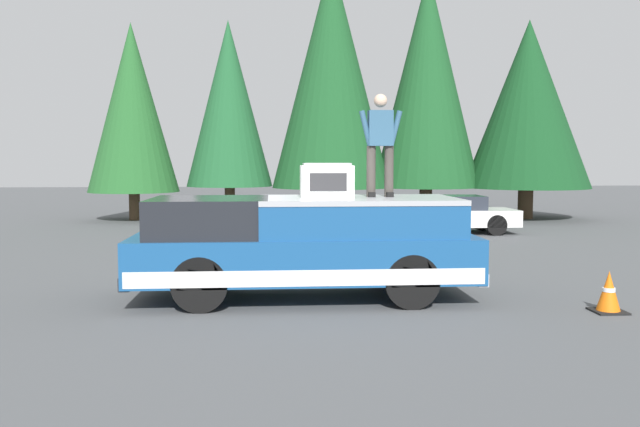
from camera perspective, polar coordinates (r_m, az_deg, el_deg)
name	(u,v)px	position (r m, az deg, el deg)	size (l,w,h in m)	color
ground_plane	(284,294)	(11.31, -3.06, -6.92)	(90.00, 90.00, 0.00)	#4C4F51
pickup_truck	(304,245)	(10.85, -1.35, -2.73)	(2.01, 5.54, 1.65)	navy
compressor_unit	(327,180)	(10.85, 0.57, 2.85)	(0.65, 0.84, 0.56)	silver
person_on_truck_bed	(380,142)	(11.08, 5.18, 6.10)	(0.29, 0.72, 1.69)	#423D38
parked_car_white	(449,214)	(20.87, 10.98, -0.08)	(1.64, 4.10, 1.16)	white
traffic_cone	(609,293)	(10.83, 23.48, -6.26)	(0.47, 0.47, 0.62)	black
conifer_far_left	(528,105)	(26.75, 17.36, 8.88)	(4.75, 4.75, 7.51)	#4C3826
conifer_left	(427,80)	(26.32, 9.16, 11.20)	(4.09, 4.09, 9.42)	#4C3826
conifer_center_left	(331,74)	(25.49, 0.98, 11.88)	(4.47, 4.47, 9.77)	#4C3826
conifer_center_right	(229,104)	(25.85, -7.81, 9.27)	(3.27, 3.27, 7.52)	#4C3826
conifer_right	(132,108)	(25.86, -15.77, 8.68)	(3.34, 3.34, 7.29)	#4C3826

